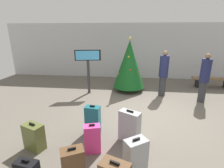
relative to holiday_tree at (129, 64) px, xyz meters
name	(u,v)px	position (x,y,z in m)	size (l,w,h in m)	color
ground_plane	(148,114)	(0.69, -2.30, -1.25)	(16.00, 16.00, 0.00)	#665E54
back_wall	(142,51)	(0.69, 2.48, 0.30)	(16.00, 0.20, 3.10)	silver
holiday_tree	(129,64)	(0.00, 0.00, 0.00)	(1.40, 1.40, 2.42)	#4C3319
flight_info_kiosk	(88,63)	(-1.74, -0.51, 0.12)	(1.08, 0.30, 1.90)	#333338
waiting_bench	(212,80)	(4.01, 0.89, -0.88)	(1.79, 0.44, 0.48)	brown
traveller_0	(163,73)	(1.42, -0.49, -0.24)	(0.38, 0.38, 1.90)	#333338
traveller_1	(205,77)	(2.83, -1.02, -0.26)	(0.45, 0.45, 1.87)	#333338
suitcase_0	(93,120)	(-0.88, -3.60, -0.86)	(0.41, 0.27, 0.81)	#19606B
suitcase_1	(135,159)	(0.20, -4.93, -0.85)	(0.47, 0.43, 0.84)	#9EA0A5
suitcase_2	(34,137)	(-2.08, -4.37, -0.94)	(0.53, 0.42, 0.66)	#59602D
suitcase_4	(92,139)	(-0.73, -4.32, -0.92)	(0.40, 0.30, 0.70)	#E5388C
suitcase_6	(129,126)	(0.08, -3.82, -0.85)	(0.56, 0.46, 0.83)	#9EA0A5
suitcase_8	(73,163)	(-0.95, -5.02, -0.96)	(0.50, 0.44, 0.61)	brown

